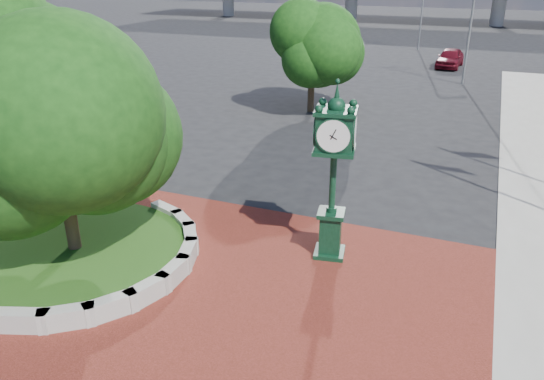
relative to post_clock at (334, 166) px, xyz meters
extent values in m
plane|color=black|center=(-1.56, -2.90, -2.74)|extent=(200.00, 200.00, 0.00)
cube|color=maroon|center=(-1.56, -3.90, -2.72)|extent=(12.00, 12.00, 0.04)
cube|color=#9E9B93|center=(-5.46, -5.91, -2.47)|extent=(1.29, 0.76, 0.54)
cube|color=#9E9B93|center=(-4.61, -5.44, -2.47)|extent=(1.20, 1.04, 0.54)
cube|color=#9E9B93|center=(-3.94, -4.73, -2.47)|extent=(1.00, 1.22, 0.54)
cube|color=#9E9B93|center=(-3.51, -3.86, -2.47)|extent=(0.71, 1.30, 0.54)
cube|color=#9E9B93|center=(-3.36, -2.90, -2.47)|extent=(0.35, 1.25, 0.54)
cube|color=#9E9B93|center=(-3.51, -1.94, -2.47)|extent=(0.71, 1.30, 0.54)
cube|color=#9E9B93|center=(-3.94, -1.06, -2.47)|extent=(1.00, 1.22, 0.54)
cube|color=#9E9B93|center=(-4.61, -0.36, -2.47)|extent=(1.20, 1.04, 0.54)
cube|color=#9E9B93|center=(-5.46, 0.11, -2.47)|extent=(1.29, 0.76, 0.54)
cylinder|color=#1D4012|center=(-6.56, -2.90, -2.54)|extent=(6.10, 6.10, 0.40)
cylinder|color=#9E9B93|center=(3.44, 67.10, 0.26)|extent=(1.80, 1.80, 6.00)
cylinder|color=#38281C|center=(-6.56, -2.90, -1.65)|extent=(0.36, 0.36, 2.17)
sphere|color=#133C10|center=(-6.56, -2.90, 0.99)|extent=(5.20, 5.20, 5.20)
cylinder|color=#38281C|center=(-14.56, 2.10, -1.51)|extent=(0.36, 0.36, 2.45)
cylinder|color=#38281C|center=(-5.56, 15.10, -1.77)|extent=(0.36, 0.36, 1.92)
sphere|color=#133C10|center=(-5.56, 15.10, 0.51)|extent=(4.40, 4.40, 4.40)
cube|color=black|center=(0.00, 0.00, -2.65)|extent=(0.97, 0.97, 0.17)
cube|color=black|center=(0.00, 0.00, -2.00)|extent=(0.67, 0.67, 1.15)
cube|color=black|center=(0.00, 0.00, -1.39)|extent=(0.85, 0.85, 0.13)
cylinder|color=black|center=(0.00, 0.00, -0.44)|extent=(0.18, 0.18, 1.78)
cube|color=black|center=(0.00, 0.00, 0.99)|extent=(1.10, 1.10, 0.94)
cylinder|color=white|center=(0.09, -0.48, 0.99)|extent=(0.84, 0.21, 0.84)
cylinder|color=white|center=(-0.09, 0.48, 0.99)|extent=(0.84, 0.21, 0.84)
cylinder|color=white|center=(-0.48, -0.09, 0.99)|extent=(0.21, 0.84, 0.84)
cylinder|color=white|center=(0.48, 0.09, 0.99)|extent=(0.21, 0.84, 0.84)
sphere|color=black|center=(0.00, 0.00, 1.64)|extent=(0.46, 0.46, 0.46)
cone|color=black|center=(0.00, 0.00, 1.98)|extent=(0.19, 0.19, 0.52)
imported|color=#590C18|center=(0.44, 32.55, -1.99)|extent=(2.08, 4.50, 1.49)
cylinder|color=slate|center=(1.89, 26.08, 1.62)|extent=(0.15, 0.15, 8.71)
cylinder|color=slate|center=(-3.21, 41.19, 1.43)|extent=(0.15, 0.15, 8.32)
camera|label=1|loc=(3.46, -12.88, 4.97)|focal=35.00mm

